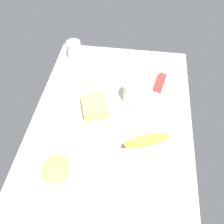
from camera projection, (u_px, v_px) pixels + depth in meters
tabletop at (112, 118)px, 97.83cm from camera, size 90.00×64.00×2.00cm
plate_of_food at (56, 171)px, 80.86cm from camera, size 21.01×21.01×4.72cm
coffee_mug_black at (133, 92)px, 98.63cm from camera, size 10.37×8.07×9.70cm
sandwich_main at (95, 106)px, 97.55cm from camera, size 14.13×13.44×4.40cm
glass_of_milk at (74, 51)px, 116.85cm from camera, size 6.87×6.87×9.25cm
banana at (147, 140)px, 87.68cm from camera, size 10.64×18.67×3.98cm
spoon at (112, 68)px, 114.95cm from camera, size 11.45×4.22×0.80cm
snack_bar at (160, 83)px, 107.79cm from camera, size 11.49×5.69×2.00cm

